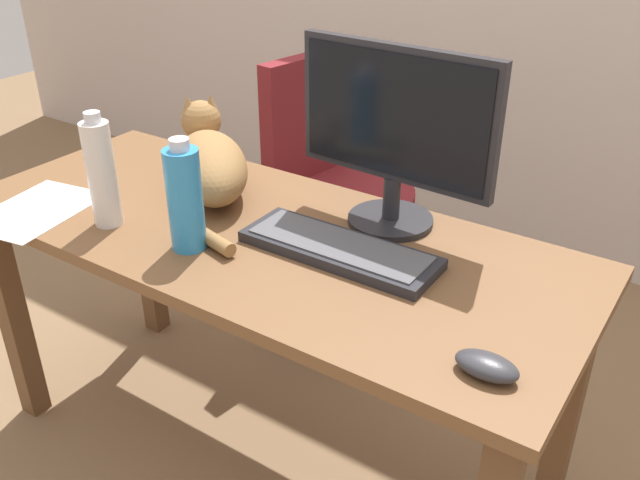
{
  "coord_description": "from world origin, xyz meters",
  "views": [
    {
      "loc": [
        0.89,
        -1.08,
        1.45
      ],
      "look_at": [
        0.2,
        -0.05,
        0.76
      ],
      "focal_mm": 38.57,
      "sensor_mm": 36.0,
      "label": 1
    }
  ],
  "objects_px": {
    "spray_bottle": "(101,173)",
    "cat": "(209,161)",
    "monitor": "(395,131)",
    "water_bottle": "(185,198)",
    "keyboard": "(339,249)",
    "office_chair": "(335,218)",
    "computer_mouse": "(487,366)"
  },
  "relations": [
    {
      "from": "spray_bottle",
      "to": "cat",
      "type": "bearing_deg",
      "value": 74.54
    },
    {
      "from": "monitor",
      "to": "spray_bottle",
      "type": "height_order",
      "value": "monitor"
    },
    {
      "from": "water_bottle",
      "to": "monitor",
      "type": "bearing_deg",
      "value": 47.95
    },
    {
      "from": "keyboard",
      "to": "monitor",
      "type": "bearing_deg",
      "value": 84.09
    },
    {
      "from": "water_bottle",
      "to": "office_chair",
      "type": "bearing_deg",
      "value": 99.33
    },
    {
      "from": "monitor",
      "to": "computer_mouse",
      "type": "height_order",
      "value": "monitor"
    },
    {
      "from": "cat",
      "to": "office_chair",
      "type": "bearing_deg",
      "value": 87.23
    },
    {
      "from": "monitor",
      "to": "water_bottle",
      "type": "bearing_deg",
      "value": -132.05
    },
    {
      "from": "keyboard",
      "to": "cat",
      "type": "height_order",
      "value": "cat"
    },
    {
      "from": "office_chair",
      "to": "water_bottle",
      "type": "distance_m",
      "value": 0.92
    },
    {
      "from": "monitor",
      "to": "computer_mouse",
      "type": "distance_m",
      "value": 0.59
    },
    {
      "from": "cat",
      "to": "monitor",
      "type": "bearing_deg",
      "value": 11.38
    },
    {
      "from": "cat",
      "to": "spray_bottle",
      "type": "bearing_deg",
      "value": -105.46
    },
    {
      "from": "office_chair",
      "to": "water_bottle",
      "type": "bearing_deg",
      "value": -80.67
    },
    {
      "from": "water_bottle",
      "to": "spray_bottle",
      "type": "bearing_deg",
      "value": -174.77
    },
    {
      "from": "water_bottle",
      "to": "spray_bottle",
      "type": "relative_size",
      "value": 0.93
    },
    {
      "from": "monitor",
      "to": "water_bottle",
      "type": "height_order",
      "value": "monitor"
    },
    {
      "from": "keyboard",
      "to": "spray_bottle",
      "type": "height_order",
      "value": "spray_bottle"
    },
    {
      "from": "monitor",
      "to": "water_bottle",
      "type": "xyz_separation_m",
      "value": [
        -0.31,
        -0.35,
        -0.11
      ]
    },
    {
      "from": "cat",
      "to": "computer_mouse",
      "type": "distance_m",
      "value": 0.92
    },
    {
      "from": "monitor",
      "to": "spray_bottle",
      "type": "xyz_separation_m",
      "value": [
        -0.55,
        -0.37,
        -0.1
      ]
    },
    {
      "from": "office_chair",
      "to": "computer_mouse",
      "type": "bearing_deg",
      "value": -45.51
    },
    {
      "from": "keyboard",
      "to": "spray_bottle",
      "type": "distance_m",
      "value": 0.57
    },
    {
      "from": "office_chair",
      "to": "spray_bottle",
      "type": "relative_size",
      "value": 3.38
    },
    {
      "from": "cat",
      "to": "keyboard",
      "type": "bearing_deg",
      "value": -12.03
    },
    {
      "from": "office_chair",
      "to": "computer_mouse",
      "type": "xyz_separation_m",
      "value": [
        0.84,
        -0.85,
        0.33
      ]
    },
    {
      "from": "monitor",
      "to": "spray_bottle",
      "type": "relative_size",
      "value": 1.77
    },
    {
      "from": "computer_mouse",
      "to": "spray_bottle",
      "type": "bearing_deg",
      "value": 178.51
    },
    {
      "from": "computer_mouse",
      "to": "spray_bottle",
      "type": "relative_size",
      "value": 0.41
    },
    {
      "from": "cat",
      "to": "spray_bottle",
      "type": "relative_size",
      "value": 1.73
    },
    {
      "from": "office_chair",
      "to": "monitor",
      "type": "height_order",
      "value": "monitor"
    },
    {
      "from": "keyboard",
      "to": "computer_mouse",
      "type": "xyz_separation_m",
      "value": [
        0.41,
        -0.2,
        0.0
      ]
    }
  ]
}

